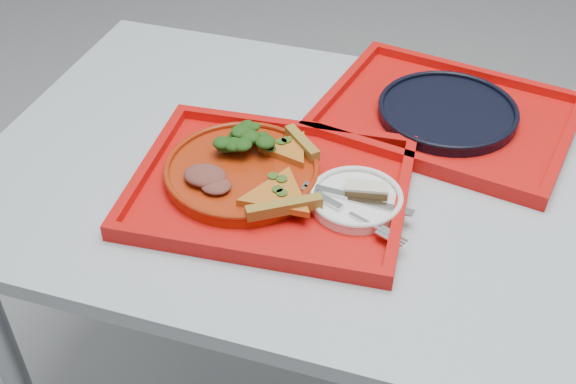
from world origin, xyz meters
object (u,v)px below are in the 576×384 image
object	(u,v)px
tray_main	(271,189)
dessert_bar	(366,190)
navy_plate	(447,113)
tray_far	(446,119)
dinner_plate	(242,173)

from	to	relation	value
tray_main	dessert_bar	world-z (taller)	dessert_bar
tray_main	navy_plate	bearing A→B (deg)	45.74
tray_main	tray_far	xyz separation A→B (m)	(0.25, 0.30, 0.00)
tray_far	dinner_plate	bearing A→B (deg)	-126.20
tray_far	navy_plate	xyz separation A→B (m)	(0.00, 0.00, 0.01)
dinner_plate	dessert_bar	world-z (taller)	dessert_bar
tray_main	navy_plate	world-z (taller)	navy_plate
dessert_bar	navy_plate	bearing A→B (deg)	61.78
navy_plate	dinner_plate	bearing A→B (deg)	-136.76
tray_main	navy_plate	size ratio (longest dim) A/B	1.73
navy_plate	dessert_bar	bearing A→B (deg)	-107.83
tray_far	dessert_bar	distance (m)	0.30
tray_main	tray_far	world-z (taller)	same
tray_far	dessert_bar	size ratio (longest dim) A/B	6.22
tray_far	tray_main	bearing A→B (deg)	-119.56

